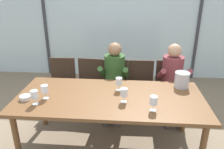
{
  "coord_description": "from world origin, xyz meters",
  "views": [
    {
      "loc": [
        0.22,
        -2.42,
        2.04
      ],
      "look_at": [
        0.0,
        0.35,
        0.9
      ],
      "focal_mm": 35.57,
      "sensor_mm": 36.0,
      "label": 1
    }
  ],
  "objects_px": {
    "chair_near_curtain": "(62,81)",
    "person_maroon_top": "(173,78)",
    "wine_glass_near_bucket": "(119,82)",
    "chair_left_of_center": "(90,82)",
    "wine_glass_spare_empty": "(45,90)",
    "dining_table": "(110,101)",
    "wine_glass_by_right_taster": "(124,93)",
    "ice_bucket_primary": "(182,80)",
    "wine_glass_center_pour": "(34,95)",
    "chair_center": "(115,83)",
    "tasting_bowl": "(25,98)",
    "chair_right_of_center": "(140,84)",
    "chair_near_window_right": "(169,84)",
    "wine_glass_by_left_taster": "(154,101)",
    "person_olive_shirt": "(114,76)"
  },
  "relations": [
    {
      "from": "chair_center",
      "to": "tasting_bowl",
      "type": "height_order",
      "value": "chair_center"
    },
    {
      "from": "dining_table",
      "to": "chair_left_of_center",
      "type": "bearing_deg",
      "value": 114.53
    },
    {
      "from": "dining_table",
      "to": "chair_center",
      "type": "bearing_deg",
      "value": 89.65
    },
    {
      "from": "chair_center",
      "to": "tasting_bowl",
      "type": "bearing_deg",
      "value": -134.4
    },
    {
      "from": "chair_near_window_right",
      "to": "wine_glass_near_bucket",
      "type": "xyz_separation_m",
      "value": [
        -0.78,
        -0.76,
        0.35
      ]
    },
    {
      "from": "chair_near_window_right",
      "to": "wine_glass_spare_empty",
      "type": "distance_m",
      "value": 1.99
    },
    {
      "from": "chair_center",
      "to": "wine_glass_center_pour",
      "type": "height_order",
      "value": "wine_glass_center_pour"
    },
    {
      "from": "wine_glass_spare_empty",
      "to": "dining_table",
      "type": "bearing_deg",
      "value": 8.34
    },
    {
      "from": "dining_table",
      "to": "chair_near_curtain",
      "type": "height_order",
      "value": "chair_near_curtain"
    },
    {
      "from": "chair_center",
      "to": "chair_near_curtain",
      "type": "bearing_deg",
      "value": 177.42
    },
    {
      "from": "chair_near_curtain",
      "to": "wine_glass_near_bucket",
      "type": "height_order",
      "value": "wine_glass_near_bucket"
    },
    {
      "from": "chair_near_curtain",
      "to": "wine_glass_spare_empty",
      "type": "bearing_deg",
      "value": -85.14
    },
    {
      "from": "dining_table",
      "to": "wine_glass_by_left_taster",
      "type": "height_order",
      "value": "wine_glass_by_left_taster"
    },
    {
      "from": "chair_left_of_center",
      "to": "wine_glass_spare_empty",
      "type": "bearing_deg",
      "value": -104.87
    },
    {
      "from": "dining_table",
      "to": "ice_bucket_primary",
      "type": "distance_m",
      "value": 1.01
    },
    {
      "from": "person_olive_shirt",
      "to": "wine_glass_center_pour",
      "type": "relative_size",
      "value": 6.99
    },
    {
      "from": "chair_right_of_center",
      "to": "wine_glass_center_pour",
      "type": "distance_m",
      "value": 1.75
    },
    {
      "from": "chair_near_window_right",
      "to": "person_maroon_top",
      "type": "distance_m",
      "value": 0.23
    },
    {
      "from": "chair_right_of_center",
      "to": "tasting_bowl",
      "type": "distance_m",
      "value": 1.8
    },
    {
      "from": "person_maroon_top",
      "to": "tasting_bowl",
      "type": "bearing_deg",
      "value": -156.73
    },
    {
      "from": "dining_table",
      "to": "wine_glass_spare_empty",
      "type": "bearing_deg",
      "value": -171.66
    },
    {
      "from": "wine_glass_by_left_taster",
      "to": "wine_glass_spare_empty",
      "type": "distance_m",
      "value": 1.29
    },
    {
      "from": "wine_glass_center_pour",
      "to": "person_maroon_top",
      "type": "bearing_deg",
      "value": 30.98
    },
    {
      "from": "chair_near_window_right",
      "to": "person_maroon_top",
      "type": "bearing_deg",
      "value": -82.28
    },
    {
      "from": "ice_bucket_primary",
      "to": "wine_glass_by_left_taster",
      "type": "xyz_separation_m",
      "value": [
        -0.43,
        -0.64,
        0.01
      ]
    },
    {
      "from": "chair_near_curtain",
      "to": "chair_near_window_right",
      "type": "xyz_separation_m",
      "value": [
        1.78,
        0.01,
        0.0
      ]
    },
    {
      "from": "person_maroon_top",
      "to": "wine_glass_center_pour",
      "type": "bearing_deg",
      "value": -152.13
    },
    {
      "from": "chair_center",
      "to": "wine_glass_near_bucket",
      "type": "xyz_separation_m",
      "value": [
        0.1,
        -0.72,
        0.35
      ]
    },
    {
      "from": "chair_near_curtain",
      "to": "person_maroon_top",
      "type": "distance_m",
      "value": 1.82
    },
    {
      "from": "wine_glass_by_right_taster",
      "to": "ice_bucket_primary",
      "type": "bearing_deg",
      "value": 31.88
    },
    {
      "from": "tasting_bowl",
      "to": "person_olive_shirt",
      "type": "bearing_deg",
      "value": 43.51
    },
    {
      "from": "person_maroon_top",
      "to": "wine_glass_center_pour",
      "type": "relative_size",
      "value": 6.99
    },
    {
      "from": "person_maroon_top",
      "to": "wine_glass_near_bucket",
      "type": "bearing_deg",
      "value": -146.15
    },
    {
      "from": "wine_glass_center_pour",
      "to": "wine_glass_by_right_taster",
      "type": "distance_m",
      "value": 1.02
    },
    {
      "from": "chair_left_of_center",
      "to": "chair_near_window_right",
      "type": "bearing_deg",
      "value": 4.09
    },
    {
      "from": "chair_right_of_center",
      "to": "wine_glass_near_bucket",
      "type": "bearing_deg",
      "value": -115.47
    },
    {
      "from": "ice_bucket_primary",
      "to": "wine_glass_by_right_taster",
      "type": "xyz_separation_m",
      "value": [
        -0.76,
        -0.47,
        0.01
      ]
    },
    {
      "from": "person_olive_shirt",
      "to": "person_maroon_top",
      "type": "height_order",
      "value": "same"
    },
    {
      "from": "chair_near_curtain",
      "to": "wine_glass_spare_empty",
      "type": "distance_m",
      "value": 1.11
    },
    {
      "from": "chair_center",
      "to": "wine_glass_by_left_taster",
      "type": "distance_m",
      "value": 1.34
    },
    {
      "from": "person_maroon_top",
      "to": "chair_center",
      "type": "bearing_deg",
      "value": 169.62
    },
    {
      "from": "chair_near_curtain",
      "to": "ice_bucket_primary",
      "type": "bearing_deg",
      "value": -19.54
    },
    {
      "from": "chair_right_of_center",
      "to": "chair_near_window_right",
      "type": "bearing_deg",
      "value": 2.28
    },
    {
      "from": "person_maroon_top",
      "to": "wine_glass_spare_empty",
      "type": "distance_m",
      "value": 1.91
    },
    {
      "from": "person_maroon_top",
      "to": "chair_right_of_center",
      "type": "bearing_deg",
      "value": 163.17
    },
    {
      "from": "chair_left_of_center",
      "to": "wine_glass_center_pour",
      "type": "distance_m",
      "value": 1.3
    },
    {
      "from": "chair_left_of_center",
      "to": "chair_center",
      "type": "bearing_deg",
      "value": 0.51
    },
    {
      "from": "dining_table",
      "to": "wine_glass_by_right_taster",
      "type": "height_order",
      "value": "wine_glass_by_right_taster"
    },
    {
      "from": "wine_glass_by_left_taster",
      "to": "chair_right_of_center",
      "type": "bearing_deg",
      "value": 93.74
    },
    {
      "from": "dining_table",
      "to": "chair_right_of_center",
      "type": "relative_size",
      "value": 2.58
    }
  ]
}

